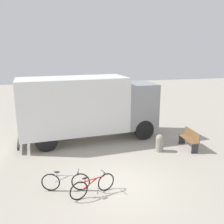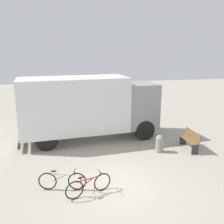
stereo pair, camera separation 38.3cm
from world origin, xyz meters
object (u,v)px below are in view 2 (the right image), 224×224
delivery_truck (88,105)px  bicycle_middle (89,185)px  bollard_near_bench (160,143)px  bicycle_near (62,181)px  park_bench (190,139)px

delivery_truck → bicycle_middle: (-0.65, -5.54, -1.56)m
delivery_truck → bollard_near_bench: (3.17, -2.54, -1.45)m
bicycle_middle → bicycle_near: bearing=131.4°
bollard_near_bench → delivery_truck: bearing=141.3°
bicycle_middle → bollard_near_bench: 4.86m
park_bench → bicycle_middle: park_bench is taller
park_bench → bicycle_near: 6.80m
delivery_truck → park_bench: 5.60m
bicycle_middle → delivery_truck: bearing=64.5°
park_bench → bollard_near_bench: bearing=92.3°
bicycle_near → park_bench: bearing=33.8°
delivery_truck → bicycle_middle: bearing=-101.5°
bicycle_middle → park_bench: bearing=10.1°
delivery_truck → bicycle_near: 5.49m
bicycle_middle → bollard_near_bench: size_ratio=1.89×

